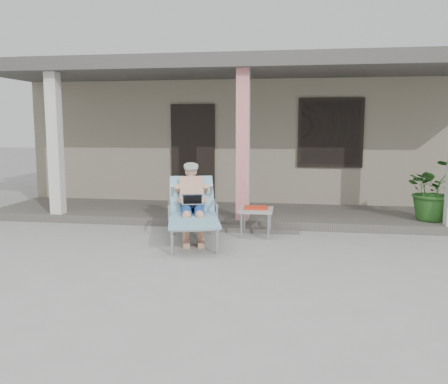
# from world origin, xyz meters

# --- Properties ---
(ground) EXTENTS (60.00, 60.00, 0.00)m
(ground) POSITION_xyz_m (0.00, 0.00, 0.00)
(ground) COLOR #9E9E99
(ground) RESTS_ON ground
(house) EXTENTS (10.40, 5.40, 3.30)m
(house) POSITION_xyz_m (0.00, 6.50, 1.67)
(house) COLOR gray
(house) RESTS_ON ground
(porch_deck) EXTENTS (10.00, 2.00, 0.15)m
(porch_deck) POSITION_xyz_m (0.00, 3.00, 0.07)
(porch_deck) COLOR #605B56
(porch_deck) RESTS_ON ground
(porch_overhang) EXTENTS (10.00, 2.30, 2.85)m
(porch_overhang) POSITION_xyz_m (0.00, 2.95, 2.79)
(porch_overhang) COLOR silver
(porch_overhang) RESTS_ON porch_deck
(porch_step) EXTENTS (2.00, 0.30, 0.07)m
(porch_step) POSITION_xyz_m (0.00, 1.85, 0.04)
(porch_step) COLOR #605B56
(porch_step) RESTS_ON ground
(lounger) EXTENTS (1.17, 2.00, 1.26)m
(lounger) POSITION_xyz_m (-0.68, 1.16, 0.77)
(lounger) COLOR #B7B7BC
(lounger) RESTS_ON ground
(side_table) EXTENTS (0.55, 0.55, 0.49)m
(side_table) POSITION_xyz_m (0.30, 1.53, 0.41)
(side_table) COLOR #A1A19C
(side_table) RESTS_ON ground
(potted_palm) EXTENTS (1.03, 0.91, 1.07)m
(potted_palm) POSITION_xyz_m (3.30, 2.57, 0.69)
(potted_palm) COLOR #26591E
(potted_palm) RESTS_ON porch_deck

